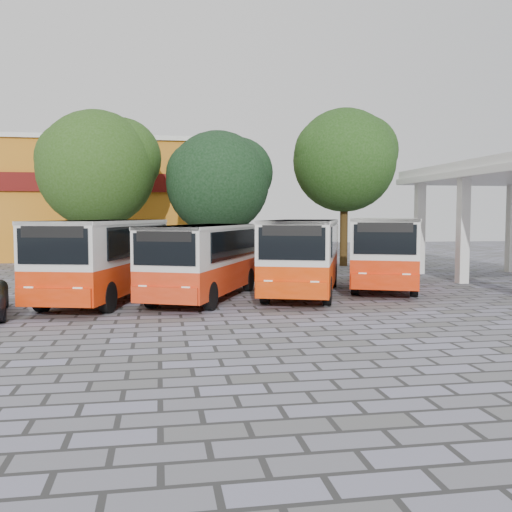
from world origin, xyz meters
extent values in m
plane|color=#5D5D5D|center=(0.00, 0.00, 0.00)|extent=(90.00, 90.00, 0.00)
cube|color=silver|center=(7.85, 10.50, 2.50)|extent=(0.45, 0.45, 5.00)
cube|color=silver|center=(13.15, 10.50, 2.50)|extent=(0.45, 0.45, 5.00)
cube|color=#B86B13|center=(-11.00, 26.00, 4.00)|extent=(20.00, 10.00, 8.00)
cube|color=#590C0A|center=(-11.00, 20.90, 5.20)|extent=(20.00, 0.20, 1.20)
cube|color=silver|center=(-11.00, 26.00, 8.15)|extent=(20.40, 10.40, 0.30)
cube|color=red|center=(-7.55, 3.44, 0.90)|extent=(4.48, 8.29, 1.04)
cube|color=silver|center=(-7.55, 3.44, 2.15)|extent=(4.48, 8.29, 1.46)
cube|color=silver|center=(-7.55, 3.44, 2.82)|extent=(4.52, 8.30, 0.12)
cube|color=black|center=(-8.76, 3.44, 2.16)|extent=(1.85, 6.31, 1.04)
cube|color=black|center=(-6.33, 3.44, 2.16)|extent=(1.85, 6.31, 1.04)
cube|color=black|center=(-7.55, -0.55, 2.16)|extent=(2.06, 0.64, 1.04)
cube|color=black|center=(-7.55, -0.55, 2.58)|extent=(1.83, 0.58, 0.34)
cylinder|color=black|center=(-8.62, 0.86, 0.50)|extent=(0.28, 0.99, 0.99)
cylinder|color=black|center=(-6.47, 0.86, 0.50)|extent=(0.28, 0.99, 0.99)
cylinder|color=black|center=(-8.62, 6.02, 0.50)|extent=(0.28, 0.99, 0.99)
cylinder|color=black|center=(-6.47, 6.02, 0.50)|extent=(0.28, 0.99, 0.99)
cube|color=red|center=(-3.98, 3.23, 0.84)|extent=(5.02, 7.72, 0.98)
cube|color=silver|center=(-3.98, 3.23, 2.02)|extent=(5.02, 7.72, 1.37)
cube|color=silver|center=(-3.98, 3.23, 2.64)|extent=(5.06, 7.74, 0.11)
cube|color=black|center=(-5.12, 3.23, 2.03)|extent=(2.50, 5.66, 0.98)
cube|color=black|center=(-2.84, 3.23, 2.03)|extent=(2.50, 5.66, 0.98)
cube|color=black|center=(-3.98, -0.51, 2.03)|extent=(1.86, 0.84, 0.98)
cube|color=black|center=(-3.98, -0.51, 2.42)|extent=(1.65, 0.76, 0.32)
cylinder|color=black|center=(-4.99, 0.81, 0.47)|extent=(0.26, 0.93, 0.93)
cylinder|color=black|center=(-2.98, 0.81, 0.47)|extent=(0.26, 0.93, 0.93)
cylinder|color=black|center=(-4.99, 5.65, 0.47)|extent=(0.26, 0.93, 0.93)
cylinder|color=black|center=(-2.98, 5.65, 0.47)|extent=(0.26, 0.93, 0.93)
cube|color=#D43200|center=(-0.15, 3.78, 0.90)|extent=(4.89, 8.27, 1.04)
cube|color=silver|center=(-0.15, 3.78, 2.15)|extent=(4.89, 8.27, 1.46)
cube|color=silver|center=(-0.15, 3.78, 2.81)|extent=(4.93, 8.28, 0.12)
cube|color=black|center=(-1.36, 3.78, 2.16)|extent=(2.23, 6.18, 1.04)
cube|color=black|center=(1.05, 3.78, 2.16)|extent=(2.23, 6.18, 1.04)
cube|color=black|center=(-0.15, -0.20, 2.16)|extent=(2.02, 0.76, 1.04)
cube|color=black|center=(-0.15, -0.20, 2.58)|extent=(1.79, 0.69, 0.34)
cylinder|color=black|center=(-1.22, 1.20, 0.50)|extent=(0.28, 0.99, 0.99)
cylinder|color=black|center=(0.92, 1.20, 0.50)|extent=(0.28, 0.99, 0.99)
cylinder|color=black|center=(-1.22, 6.36, 0.50)|extent=(0.28, 0.99, 0.99)
cylinder|color=black|center=(0.92, 6.36, 0.50)|extent=(0.28, 0.99, 0.99)
cube|color=red|center=(3.82, 5.31, 0.92)|extent=(5.36, 8.41, 1.06)
cube|color=silver|center=(3.82, 5.31, 2.19)|extent=(5.36, 8.41, 1.49)
cube|color=silver|center=(3.82, 5.31, 2.88)|extent=(5.40, 8.43, 0.12)
cube|color=black|center=(2.58, 5.31, 2.21)|extent=(2.61, 6.19, 1.06)
cube|color=black|center=(5.05, 5.31, 2.21)|extent=(2.61, 6.19, 1.06)
cube|color=black|center=(3.82, 1.24, 2.21)|extent=(2.03, 0.88, 1.06)
cube|color=black|center=(3.82, 1.24, 2.63)|extent=(1.80, 0.79, 0.34)
cylinder|color=black|center=(2.72, 2.68, 0.51)|extent=(0.28, 1.01, 1.01)
cylinder|color=black|center=(4.91, 2.68, 0.51)|extent=(0.28, 1.01, 1.01)
cylinder|color=black|center=(2.72, 7.94, 0.51)|extent=(0.28, 1.01, 1.01)
cylinder|color=black|center=(4.91, 7.94, 0.51)|extent=(0.28, 1.01, 1.01)
cylinder|color=#452B17|center=(-9.05, 15.70, 2.09)|extent=(0.46, 0.46, 4.17)
sphere|color=#22440F|center=(-9.05, 15.70, 5.65)|extent=(6.55, 6.55, 6.55)
sphere|color=#22440F|center=(-7.74, 16.00, 6.30)|extent=(4.59, 4.59, 4.59)
sphere|color=#22440F|center=(-10.20, 15.50, 6.14)|extent=(4.26, 4.26, 4.26)
cylinder|color=#412B14|center=(-2.38, 14.13, 1.80)|extent=(0.43, 0.43, 3.61)
sphere|color=black|center=(-2.38, 14.13, 4.87)|extent=(5.70, 5.70, 5.70)
sphere|color=black|center=(-1.24, 14.43, 5.44)|extent=(3.99, 3.99, 3.99)
sphere|color=black|center=(-3.38, 13.93, 5.30)|extent=(3.70, 3.70, 3.70)
cylinder|color=#443014|center=(5.42, 15.65, 2.26)|extent=(0.47, 0.47, 4.52)
sphere|color=#183B0C|center=(5.42, 15.65, 6.36)|extent=(6.18, 6.18, 6.18)
sphere|color=#183B0C|center=(6.66, 15.95, 6.98)|extent=(4.33, 4.33, 4.33)
sphere|color=#183B0C|center=(4.34, 15.45, 6.83)|extent=(4.02, 4.02, 4.02)
camera|label=1|loc=(-5.61, -17.52, 3.04)|focal=40.00mm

